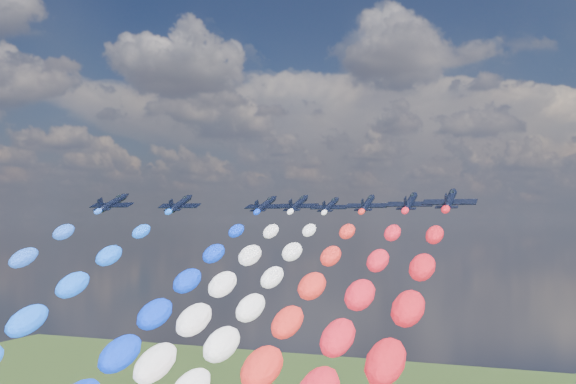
% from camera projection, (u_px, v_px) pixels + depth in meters
% --- Properties ---
extents(jet_0, '(8.34, 11.21, 5.94)m').
position_uv_depth(jet_0, '(113.00, 203.00, 129.24)').
color(jet_0, black).
extents(jet_1, '(8.82, 11.55, 5.94)m').
position_uv_depth(jet_1, '(181.00, 204.00, 135.79)').
color(jet_1, black).
extents(jet_2, '(8.70, 11.47, 5.94)m').
position_uv_depth(jet_2, '(266.00, 205.00, 142.71)').
color(jet_2, black).
extents(jet_3, '(8.38, 11.24, 5.94)m').
position_uv_depth(jet_3, '(298.00, 204.00, 136.61)').
color(jet_3, black).
extents(jet_4, '(8.52, 11.34, 5.94)m').
position_uv_depth(jet_4, '(331.00, 205.00, 149.57)').
color(jet_4, black).
extents(jet_5, '(8.32, 11.20, 5.94)m').
position_uv_depth(jet_5, '(368.00, 204.00, 134.08)').
color(jet_5, black).
extents(jet_6, '(8.19, 11.10, 5.94)m').
position_uv_depth(jet_6, '(410.00, 202.00, 121.52)').
color(jet_6, black).
extents(jet_7, '(8.13, 11.06, 5.94)m').
position_uv_depth(jet_7, '(450.00, 199.00, 107.52)').
color(jet_7, black).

